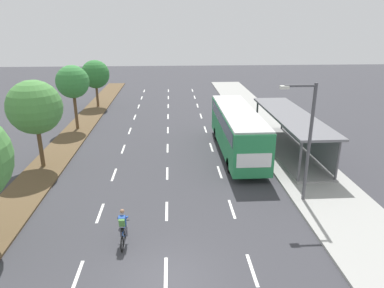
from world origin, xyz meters
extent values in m
plane|color=#38383D|center=(0.00, 0.00, 0.00)|extent=(140.00, 140.00, 0.00)
cube|color=brown|center=(-8.30, 20.00, 0.06)|extent=(2.60, 52.00, 0.12)
cube|color=#9E9E99|center=(9.25, 20.00, 0.07)|extent=(4.50, 52.00, 0.15)
cube|color=white|center=(-3.50, 0.41, 0.00)|extent=(0.14, 1.99, 0.01)
cube|color=white|center=(-3.50, 5.32, 0.00)|extent=(0.14, 1.99, 0.01)
cube|color=white|center=(-3.50, 10.23, 0.00)|extent=(0.14, 1.99, 0.01)
cube|color=white|center=(-3.50, 15.14, 0.00)|extent=(0.14, 1.99, 0.01)
cube|color=white|center=(-3.50, 20.05, 0.00)|extent=(0.14, 1.99, 0.01)
cube|color=white|center=(-3.50, 24.96, 0.00)|extent=(0.14, 1.99, 0.01)
cube|color=white|center=(-3.50, 29.87, 0.00)|extent=(0.14, 1.99, 0.01)
cube|color=white|center=(-3.50, 34.79, 0.00)|extent=(0.14, 1.99, 0.01)
cube|color=white|center=(-3.50, 39.70, 0.00)|extent=(0.14, 1.99, 0.01)
cube|color=white|center=(0.00, 0.41, 0.00)|extent=(0.14, 1.99, 0.01)
cube|color=white|center=(0.00, 5.32, 0.00)|extent=(0.14, 1.99, 0.01)
cube|color=white|center=(0.00, 10.23, 0.00)|extent=(0.14, 1.99, 0.01)
cube|color=white|center=(0.00, 15.14, 0.00)|extent=(0.14, 1.99, 0.01)
cube|color=white|center=(0.00, 20.05, 0.00)|extent=(0.14, 1.99, 0.01)
cube|color=white|center=(0.00, 24.96, 0.00)|extent=(0.14, 1.99, 0.01)
cube|color=white|center=(0.00, 29.87, 0.00)|extent=(0.14, 1.99, 0.01)
cube|color=white|center=(0.00, 34.79, 0.00)|extent=(0.14, 1.99, 0.01)
cube|color=white|center=(0.00, 39.70, 0.00)|extent=(0.14, 1.99, 0.01)
cube|color=white|center=(3.50, 0.41, 0.00)|extent=(0.14, 1.99, 0.01)
cube|color=white|center=(3.50, 5.32, 0.00)|extent=(0.14, 1.99, 0.01)
cube|color=white|center=(3.50, 10.23, 0.00)|extent=(0.14, 1.99, 0.01)
cube|color=white|center=(3.50, 15.14, 0.00)|extent=(0.14, 1.99, 0.01)
cube|color=white|center=(3.50, 20.05, 0.00)|extent=(0.14, 1.99, 0.01)
cube|color=white|center=(3.50, 24.96, 0.00)|extent=(0.14, 1.99, 0.01)
cube|color=white|center=(3.50, 29.87, 0.00)|extent=(0.14, 1.99, 0.01)
cube|color=white|center=(3.50, 34.79, 0.00)|extent=(0.14, 1.99, 0.01)
cube|color=white|center=(3.50, 39.70, 0.00)|extent=(0.14, 1.99, 0.01)
cube|color=gray|center=(9.25, 13.63, 0.20)|extent=(2.60, 11.56, 0.10)
cylinder|color=#56565B|center=(8.07, 8.10, 1.55)|extent=(0.16, 0.16, 2.60)
cylinder|color=#56565B|center=(8.07, 19.16, 1.55)|extent=(0.16, 0.16, 2.60)
cylinder|color=#56565B|center=(10.43, 8.10, 1.55)|extent=(0.16, 0.16, 2.60)
cylinder|color=#56565B|center=(10.43, 19.16, 1.55)|extent=(0.16, 0.16, 2.60)
cube|color=gray|center=(10.49, 13.63, 1.55)|extent=(0.10, 10.98, 2.34)
cube|color=slate|center=(9.25, 13.63, 2.93)|extent=(2.90, 11.96, 0.16)
cube|color=#28844C|center=(5.25, 13.70, 1.85)|extent=(2.50, 11.20, 2.80)
cube|color=#2D3D4C|center=(5.25, 13.70, 2.70)|extent=(2.54, 10.30, 0.90)
cube|color=#B7B7B7|center=(5.25, 13.70, 3.31)|extent=(2.45, 10.98, 0.12)
cube|color=#2D3D4C|center=(5.25, 19.32, 2.20)|extent=(2.25, 0.06, 1.54)
cube|color=white|center=(5.25, 8.08, 1.65)|extent=(2.12, 0.04, 0.90)
cylinder|color=black|center=(4.15, 17.17, 0.50)|extent=(0.30, 1.00, 1.00)
cylinder|color=black|center=(6.35, 17.17, 0.50)|extent=(0.30, 1.00, 1.00)
cylinder|color=black|center=(4.15, 10.22, 0.50)|extent=(0.30, 1.00, 1.00)
cylinder|color=black|center=(6.35, 10.22, 0.50)|extent=(0.30, 1.00, 1.00)
torus|color=black|center=(-1.91, 3.08, 0.36)|extent=(0.06, 0.72, 0.72)
torus|color=black|center=(-1.91, 1.98, 0.36)|extent=(0.06, 0.72, 0.72)
cylinder|color=#234C99|center=(-1.91, 2.53, 0.64)|extent=(0.05, 0.94, 0.05)
cylinder|color=#234C99|center=(-1.91, 2.43, 0.46)|extent=(0.05, 0.57, 0.42)
cylinder|color=#234C99|center=(-1.91, 2.33, 0.66)|extent=(0.04, 0.04, 0.40)
cube|color=black|center=(-1.91, 2.33, 0.86)|extent=(0.12, 0.24, 0.06)
cylinder|color=black|center=(-1.91, 3.03, 0.91)|extent=(0.46, 0.04, 0.04)
cube|color=#234CA8|center=(-1.91, 2.51, 1.19)|extent=(0.30, 0.36, 0.59)
cube|color=#4C893D|center=(-1.91, 2.35, 1.21)|extent=(0.26, 0.26, 0.42)
sphere|color=#9E7051|center=(-1.91, 2.63, 1.61)|extent=(0.20, 0.20, 0.20)
cylinder|color=#4C4C56|center=(-2.03, 2.48, 0.79)|extent=(0.12, 0.42, 0.25)
cylinder|color=#4C4C56|center=(-2.03, 2.65, 0.53)|extent=(0.10, 0.17, 0.41)
cylinder|color=#4C4C56|center=(-1.79, 2.48, 0.79)|extent=(0.12, 0.42, 0.25)
cylinder|color=#4C4C56|center=(-1.79, 2.65, 0.53)|extent=(0.10, 0.17, 0.41)
cylinder|color=#234CA8|center=(-2.08, 2.73, 1.24)|extent=(0.09, 0.47, 0.28)
cylinder|color=#234CA8|center=(-1.74, 2.73, 1.24)|extent=(0.09, 0.47, 0.28)
cylinder|color=brown|center=(-8.52, 11.72, 1.53)|extent=(0.28, 0.28, 2.82)
sphere|color=#4C8E42|center=(-8.52, 11.72, 4.26)|extent=(3.54, 3.54, 3.54)
cylinder|color=brown|center=(-8.37, 20.69, 1.74)|extent=(0.28, 0.28, 3.25)
sphere|color=#38843D|center=(-8.37, 20.69, 4.46)|extent=(2.92, 2.92, 2.92)
cylinder|color=brown|center=(-8.18, 29.66, 1.39)|extent=(0.28, 0.28, 2.55)
sphere|color=#2D7533|center=(-8.18, 29.66, 3.86)|extent=(3.17, 3.17, 3.17)
cylinder|color=#4C4C51|center=(7.60, 5.91, 3.40)|extent=(0.18, 0.18, 6.50)
cylinder|color=#4C4C51|center=(6.80, 5.91, 6.50)|extent=(1.60, 0.12, 0.12)
cube|color=silver|center=(6.00, 5.91, 6.43)|extent=(0.44, 0.24, 0.16)
camera|label=1|loc=(0.35, -11.19, 9.54)|focal=32.89mm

